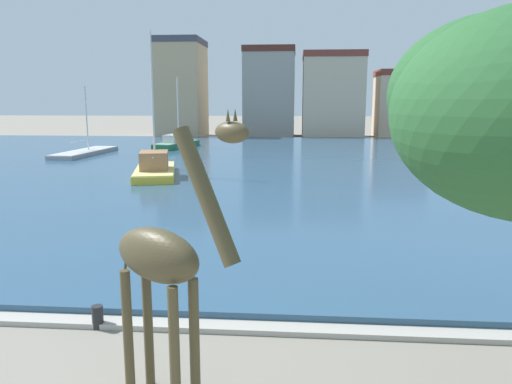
{
  "coord_description": "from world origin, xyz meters",
  "views": [
    {
      "loc": [
        0.17,
        -3.61,
        4.82
      ],
      "look_at": [
        -0.95,
        10.27,
        2.2
      ],
      "focal_mm": 34.27,
      "sensor_mm": 36.0,
      "label": 1
    }
  ],
  "objects_px": {
    "giraffe_statue": "(164,263)",
    "sailboat_grey": "(90,153)",
    "sailboat_red": "(458,142)",
    "sailboat_yellow": "(155,170)",
    "mooring_bollard": "(98,317)",
    "sailboat_green": "(179,144)"
  },
  "relations": [
    {
      "from": "giraffe_statue",
      "to": "sailboat_grey",
      "type": "relative_size",
      "value": 0.48
    },
    {
      "from": "sailboat_red",
      "to": "sailboat_yellow",
      "type": "bearing_deg",
      "value": -137.56
    },
    {
      "from": "sailboat_yellow",
      "to": "sailboat_grey",
      "type": "xyz_separation_m",
      "value": [
        -9.19,
        11.69,
        -0.27
      ]
    },
    {
      "from": "giraffe_statue",
      "to": "mooring_bollard",
      "type": "relative_size",
      "value": 9.44
    },
    {
      "from": "sailboat_yellow",
      "to": "sailboat_red",
      "type": "xyz_separation_m",
      "value": [
        25.7,
        23.51,
        -0.03
      ]
    },
    {
      "from": "sailboat_yellow",
      "to": "mooring_bollard",
      "type": "bearing_deg",
      "value": -77.33
    },
    {
      "from": "sailboat_yellow",
      "to": "sailboat_green",
      "type": "xyz_separation_m",
      "value": [
        -2.8,
        17.93,
        -0.05
      ]
    },
    {
      "from": "sailboat_grey",
      "to": "mooring_bollard",
      "type": "relative_size",
      "value": 19.69
    },
    {
      "from": "sailboat_red",
      "to": "sailboat_green",
      "type": "bearing_deg",
      "value": -168.94
    },
    {
      "from": "mooring_bollard",
      "to": "giraffe_statue",
      "type": "bearing_deg",
      "value": -49.21
    },
    {
      "from": "giraffe_statue",
      "to": "sailboat_grey",
      "type": "bearing_deg",
      "value": 114.94
    },
    {
      "from": "sailboat_red",
      "to": "mooring_bollard",
      "type": "xyz_separation_m",
      "value": [
        -21.23,
        -43.39,
        -0.31
      ]
    },
    {
      "from": "sailboat_grey",
      "to": "sailboat_red",
      "type": "bearing_deg",
      "value": 18.71
    },
    {
      "from": "giraffe_statue",
      "to": "mooring_bollard",
      "type": "bearing_deg",
      "value": 130.79
    },
    {
      "from": "sailboat_red",
      "to": "mooring_bollard",
      "type": "distance_m",
      "value": 48.31
    },
    {
      "from": "giraffe_statue",
      "to": "mooring_bollard",
      "type": "height_order",
      "value": "giraffe_statue"
    },
    {
      "from": "sailboat_yellow",
      "to": "sailboat_green",
      "type": "relative_size",
      "value": 1.18
    },
    {
      "from": "sailboat_green",
      "to": "sailboat_grey",
      "type": "height_order",
      "value": "sailboat_green"
    },
    {
      "from": "giraffe_statue",
      "to": "sailboat_yellow",
      "type": "relative_size",
      "value": 0.53
    },
    {
      "from": "sailboat_green",
      "to": "giraffe_statue",
      "type": "bearing_deg",
      "value": -76.78
    },
    {
      "from": "sailboat_yellow",
      "to": "sailboat_red",
      "type": "bearing_deg",
      "value": 42.44
    },
    {
      "from": "sailboat_green",
      "to": "sailboat_red",
      "type": "xyz_separation_m",
      "value": [
        28.5,
        5.57,
        0.02
      ]
    }
  ]
}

